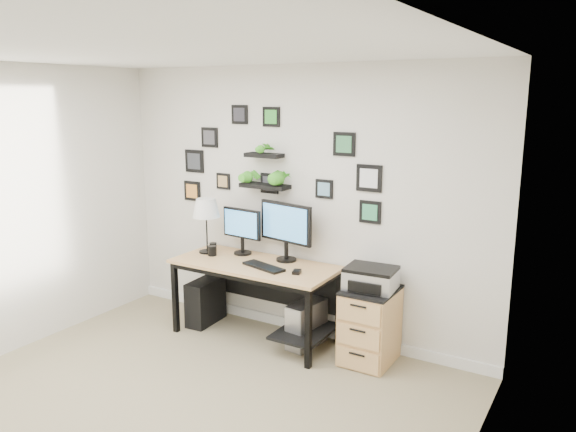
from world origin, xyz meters
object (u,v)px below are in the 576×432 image
Objects in this scene: monitor_right at (286,227)px; file_cabinet at (370,325)px; mug at (212,251)px; pc_tower_black at (206,301)px; monitor_left at (242,228)px; printer at (371,278)px; desk at (260,275)px; table_lamp at (206,209)px; pc_tower_grey at (306,324)px.

monitor_right reaches higher than file_cabinet.
pc_tower_black is at bearing 165.54° from mug.
monitor_right is at bearing 16.83° from mug.
printer is (1.43, -0.10, -0.25)m from monitor_left.
monitor_left is at bearing 175.95° from file_cabinet.
table_lamp is at bearing 177.47° from desk.
table_lamp is at bearing -159.06° from monitor_left.
monitor_left reaches higher than pc_tower_grey.
monitor_right reaches higher than mug.
monitor_right reaches higher than printer.
table_lamp reaches higher than pc_tower_black.
pc_tower_grey is (0.49, 0.05, -0.41)m from desk.
monitor_left is at bearing 153.39° from desk.
mug is (0.11, -0.07, -0.40)m from table_lamp.
monitor_left is 1.03× the size of pc_tower_grey.
table_lamp is at bearing -178.91° from printer.
pc_tower_grey is (1.03, 0.08, -0.59)m from mug.
monitor_left is 0.37m from mug.
pc_tower_grey is (1.17, 0.05, -0.02)m from pc_tower_black.
table_lamp reaches higher than mug.
monitor_left is 0.40m from table_lamp.
printer is (1.77, 0.03, -0.43)m from table_lamp.
desk is 3.57× the size of printer.
monitor_right is 0.94m from pc_tower_grey.
desk is 0.57m from mug.
printer is at bearing 1.61° from pc_tower_grey.
file_cabinet is at bearing 3.26° from mug.
monitor_left is 0.50m from monitor_right.
pc_tower_grey is at bearing 0.80° from table_lamp.
printer is at bearing 3.42° from mug.
mug reaches higher than pc_tower_grey.
monitor_right reaches higher than monitor_left.
table_lamp is 1.23× the size of pc_tower_grey.
printer reaches higher than mug.
mug is 0.15× the size of file_cabinet.
desk reaches higher than pc_tower_grey.
file_cabinet is (0.63, 0.01, 0.12)m from pc_tower_grey.
desk is 1.15m from file_cabinet.
monitor_left is (-0.32, 0.16, 0.40)m from desk.
desk is at bearing -2.53° from table_lamp.
pc_tower_grey is 0.64m from file_cabinet.
desk is 2.63× the size of monitor_right.
monitor_left is 0.69× the size of file_cabinet.
monitor_left is 4.73× the size of mug.
pc_tower_grey is at bearing 5.31° from desk.
file_cabinet is at bearing -4.05° from monitor_left.
pc_tower_black is 1.87m from printer.
file_cabinet is 1.50× the size of printer.
pc_tower_black is 1.17m from pc_tower_grey.
pc_tower_black is (-0.86, -0.18, -0.86)m from monitor_right.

